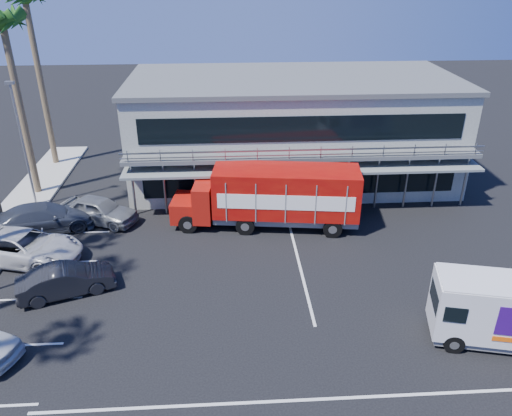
{
  "coord_description": "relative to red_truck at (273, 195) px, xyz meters",
  "views": [
    {
      "loc": [
        -1.66,
        -19.03,
        14.49
      ],
      "look_at": [
        -0.17,
        5.21,
        2.3
      ],
      "focal_mm": 35.0,
      "sensor_mm": 36.0,
      "label": 1
    }
  ],
  "objects": [
    {
      "name": "parked_car_c",
      "position": [
        -13.47,
        -3.07,
        -1.18
      ],
      "size": [
        6.59,
        4.26,
        1.69
      ],
      "primitive_type": "imported",
      "rotation": [
        0.0,
        0.0,
        1.31
      ],
      "color": "#B9B9BB",
      "rests_on": "ground"
    },
    {
      "name": "white_van",
      "position": [
        8.76,
        -10.8,
        -0.43
      ],
      "size": [
        6.49,
        3.47,
        3.01
      ],
      "rotation": [
        0.0,
        0.0,
        -0.23
      ],
      "color": "silver",
      "rests_on": "ground"
    },
    {
      "name": "parked_car_b",
      "position": [
        -10.47,
        -6.15,
        -1.29
      ],
      "size": [
        4.74,
        3.0,
        1.48
      ],
      "primitive_type": "imported",
      "rotation": [
        0.0,
        0.0,
        1.92
      ],
      "color": "black",
      "rests_on": "ground"
    },
    {
      "name": "parked_car_d",
      "position": [
        -13.47,
        0.25,
        -1.19
      ],
      "size": [
        6.21,
        3.9,
        1.68
      ],
      "primitive_type": "imported",
      "rotation": [
        0.0,
        0.0,
        1.86
      ],
      "color": "#2F333E",
      "rests_on": "ground"
    },
    {
      "name": "palm_e",
      "position": [
        -15.67,
        5.65,
        8.55
      ],
      "size": [
        2.8,
        2.8,
        12.25
      ],
      "color": "brown",
      "rests_on": "ground"
    },
    {
      "name": "palm_f",
      "position": [
        -16.07,
        11.15,
        9.44
      ],
      "size": [
        2.8,
        2.8,
        13.25
      ],
      "color": "brown",
      "rests_on": "ground"
    },
    {
      "name": "light_pole_far",
      "position": [
        -15.17,
        3.65,
        2.47
      ],
      "size": [
        0.5,
        0.25,
        8.09
      ],
      "color": "gray",
      "rests_on": "ground"
    },
    {
      "name": "ground",
      "position": [
        -0.97,
        -7.35,
        -2.03
      ],
      "size": [
        120.0,
        120.0,
        0.0
      ],
      "primitive_type": "plane",
      "color": "black",
      "rests_on": "ground"
    },
    {
      "name": "parked_car_e",
      "position": [
        -10.47,
        1.14,
        -1.22
      ],
      "size": [
        5.12,
        3.6,
        1.62
      ],
      "primitive_type": "imported",
      "rotation": [
        0.0,
        0.0,
        1.17
      ],
      "color": "slate",
      "rests_on": "ground"
    },
    {
      "name": "red_truck",
      "position": [
        0.0,
        0.0,
        0.0
      ],
      "size": [
        11.18,
        3.9,
        3.69
      ],
      "rotation": [
        0.0,
        0.0,
        -0.13
      ],
      "color": "#99130C",
      "rests_on": "ground"
    },
    {
      "name": "building",
      "position": [
        2.03,
        7.59,
        1.63
      ],
      "size": [
        22.4,
        12.0,
        7.3
      ],
      "color": "gray",
      "rests_on": "ground"
    }
  ]
}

